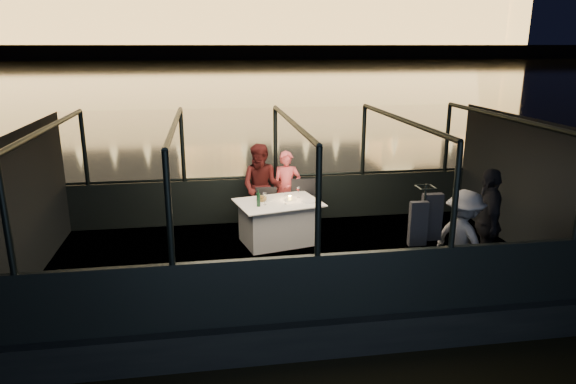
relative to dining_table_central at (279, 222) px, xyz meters
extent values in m
plane|color=black|center=(0.11, 79.23, -0.89)|extent=(500.00, 500.00, 0.00)
cube|color=black|center=(0.11, -0.77, -0.89)|extent=(8.60, 4.40, 1.00)
cube|color=black|center=(0.11, -0.77, -0.41)|extent=(8.00, 4.00, 0.04)
cube|color=black|center=(0.11, 1.23, 0.06)|extent=(8.00, 0.08, 0.90)
cube|color=black|center=(0.11, -2.77, 0.06)|extent=(8.00, 0.08, 0.90)
cube|color=#423D33|center=(0.11, 209.23, 0.11)|extent=(400.00, 140.00, 6.00)
cube|color=silver|center=(0.00, 0.00, 0.00)|extent=(1.65, 1.35, 0.77)
cube|color=black|center=(-0.15, 0.45, 0.06)|extent=(0.42, 0.42, 0.86)
cube|color=black|center=(0.57, 0.45, 0.06)|extent=(0.50, 0.50, 0.98)
imported|color=#F1575D|center=(0.28, 0.86, 0.36)|extent=(0.60, 0.46, 1.50)
imported|color=#431312|center=(-0.22, 0.78, 0.36)|extent=(0.98, 0.88, 1.67)
imported|color=white|center=(2.36, -2.26, 0.47)|extent=(0.87, 1.11, 1.51)
imported|color=black|center=(2.95, -1.85, 0.47)|extent=(0.74, 1.09, 1.71)
cylinder|color=#13351D|center=(-0.38, -0.20, 0.53)|extent=(0.08, 0.08, 0.30)
cylinder|color=brown|center=(-0.29, 0.12, 0.42)|extent=(0.22, 0.22, 0.07)
cylinder|color=yellow|center=(0.22, 0.09, 0.42)|extent=(0.06, 0.06, 0.07)
cylinder|color=white|center=(0.54, -0.07, 0.39)|extent=(0.27, 0.27, 0.02)
cylinder|color=white|center=(-0.18, 0.17, 0.39)|extent=(0.29, 0.29, 0.02)
camera|label=1|loc=(-1.19, -8.66, 3.07)|focal=32.00mm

